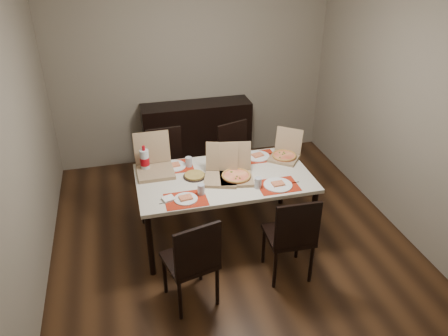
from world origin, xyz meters
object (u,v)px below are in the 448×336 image
(dining_table, at_px, (224,182))
(chair_far_right, at_px, (237,157))
(chair_near_left, at_px, (193,260))
(chair_far_left, at_px, (167,164))
(sideboard, at_px, (197,134))
(dip_bowl, at_px, (234,168))
(soda_bottle, at_px, (145,161))
(pizza_box_center, at_px, (236,173))
(chair_near_right, at_px, (292,235))

(dining_table, distance_m, chair_far_right, 0.92)
(chair_near_left, distance_m, chair_far_left, 1.78)
(sideboard, distance_m, chair_far_right, 0.98)
(chair_far_right, xyz_separation_m, dip_bowl, (-0.24, -0.69, 0.26))
(chair_far_left, xyz_separation_m, dip_bowl, (0.63, -0.73, 0.26))
(dining_table, xyz_separation_m, chair_far_right, (0.38, 0.82, -0.17))
(chair_far_right, height_order, dip_bowl, chair_far_right)
(chair_far_left, height_order, chair_far_right, same)
(sideboard, relative_size, chair_far_left, 1.61)
(dining_table, distance_m, soda_bottle, 0.86)
(sideboard, height_order, chair_far_left, chair_far_left)
(chair_near_left, xyz_separation_m, chair_far_right, (0.89, 1.74, 0.00))
(chair_near_left, bearing_deg, dip_bowl, 58.26)
(chair_far_left, relative_size, soda_bottle, 3.17)
(dining_table, height_order, chair_far_left, chair_far_left)
(dip_bowl, bearing_deg, pizza_box_center, -98.17)
(chair_near_right, bearing_deg, soda_bottle, 137.49)
(dining_table, bearing_deg, chair_far_left, 119.69)
(sideboard, bearing_deg, dip_bowl, -86.85)
(dining_table, bearing_deg, dip_bowl, 43.09)
(chair_near_right, bearing_deg, chair_far_left, 119.34)
(chair_far_right, height_order, pizza_box_center, pizza_box_center)
(chair_near_right, relative_size, chair_far_right, 1.00)
(pizza_box_center, height_order, dip_bowl, pizza_box_center)
(sideboard, xyz_separation_m, chair_near_left, (-0.56, -2.67, 0.06))
(dining_table, xyz_separation_m, chair_near_left, (-0.51, -0.92, -0.17))
(pizza_box_center, distance_m, dip_bowl, 0.20)
(dip_bowl, xyz_separation_m, soda_bottle, (-0.92, 0.19, 0.11))
(chair_near_left, bearing_deg, chair_far_left, 89.32)
(chair_near_right, bearing_deg, chair_near_left, -173.08)
(dining_table, height_order, dip_bowl, dip_bowl)
(chair_near_left, height_order, soda_bottle, soda_bottle)
(sideboard, xyz_separation_m, chair_near_right, (0.40, -2.55, 0.06))
(dining_table, distance_m, chair_near_right, 0.94)
(soda_bottle, bearing_deg, sideboard, 59.95)
(sideboard, xyz_separation_m, chair_far_right, (0.33, -0.93, 0.06))
(chair_near_left, relative_size, pizza_box_center, 2.19)
(chair_far_right, height_order, soda_bottle, soda_bottle)
(pizza_box_center, bearing_deg, soda_bottle, 156.87)
(chair_far_left, bearing_deg, dip_bowl, -49.28)
(chair_far_right, distance_m, dip_bowl, 0.77)
(sideboard, distance_m, dip_bowl, 1.65)
(chair_far_left, distance_m, soda_bottle, 0.71)
(dip_bowl, bearing_deg, chair_far_left, 130.72)
(pizza_box_center, bearing_deg, chair_far_left, 123.07)
(chair_far_right, relative_size, soda_bottle, 3.17)
(sideboard, relative_size, chair_near_left, 1.61)
(chair_near_left, bearing_deg, sideboard, 78.12)
(pizza_box_center, xyz_separation_m, soda_bottle, (-0.89, 0.38, 0.07))
(dining_table, bearing_deg, pizza_box_center, -29.76)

